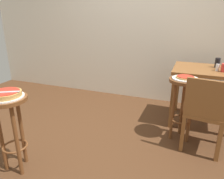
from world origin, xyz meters
TOP-DOWN VIEW (x-y plane):
  - ground_plane at (0.00, 0.00)m, footprint 6.00×6.00m
  - back_wall at (0.00, 1.65)m, footprint 6.00×0.10m
  - stool_foreground at (-0.65, -0.68)m, footprint 0.35×0.35m
  - serving_plate_foreground at (-0.65, -0.68)m, footprint 0.30×0.30m
  - pizza_foreground at (-0.65, -0.68)m, footprint 0.26×0.26m
  - stool_middle at (0.78, 0.46)m, footprint 0.35×0.35m
  - serving_plate_middle at (0.78, 0.46)m, footprint 0.29×0.29m
  - pizza_middle at (0.78, 0.46)m, footprint 0.20×0.20m
  - dining_table at (1.05, 0.98)m, footprint 0.90×0.67m
  - cup_near_edge at (1.20, 0.89)m, footprint 0.08×0.08m
  - cup_far_edge at (1.13, 1.10)m, footprint 0.07×0.07m
  - condiment_shaker at (1.12, 0.92)m, footprint 0.04×0.04m
  - wooden_chair at (1.02, 0.29)m, footprint 0.45×0.45m
  - pizza_server_knife at (-0.62, -0.70)m, footprint 0.20×0.13m

SIDE VIEW (x-z plane):
  - ground_plane at x=0.00m, z-range 0.00..0.00m
  - wooden_chair at x=1.02m, z-range 0.04..0.89m
  - stool_foreground at x=-0.65m, z-range 0.16..0.92m
  - stool_middle at x=0.78m, z-range 0.16..0.92m
  - dining_table at x=1.05m, z-range 0.25..1.02m
  - serving_plate_foreground at x=-0.65m, z-range 0.75..0.76m
  - serving_plate_middle at x=0.78m, z-range 0.75..0.76m
  - pizza_middle at x=0.78m, z-range 0.76..0.79m
  - pizza_foreground at x=-0.65m, z-range 0.76..0.81m
  - condiment_shaker at x=1.12m, z-range 0.77..0.85m
  - pizza_server_knife at x=-0.62m, z-range 0.81..0.82m
  - cup_near_edge at x=1.20m, z-range 0.77..0.87m
  - cup_far_edge at x=1.13m, z-range 0.77..0.90m
  - back_wall at x=0.00m, z-range 0.00..3.00m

